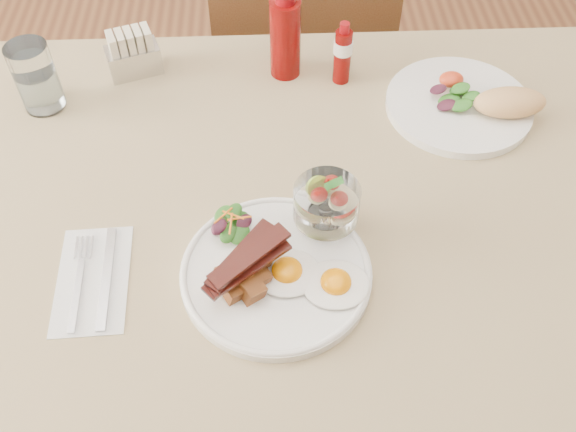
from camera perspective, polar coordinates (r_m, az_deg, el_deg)
name	(u,v)px	position (r m, az deg, el deg)	size (l,w,h in m)	color
table	(323,227)	(1.12, 3.17, -1.02)	(1.33, 0.88, 0.75)	brown
chair_far	(301,57)	(1.69, 1.18, 13.92)	(0.42, 0.42, 0.93)	brown
main_plate	(276,273)	(0.94, -1.07, -5.11)	(0.28, 0.28, 0.02)	white
fried_eggs	(311,277)	(0.92, 2.08, -5.47)	(0.19, 0.13, 0.03)	white
bacon_potato_pile	(246,270)	(0.90, -3.77, -4.84)	(0.13, 0.12, 0.06)	brown
side_salad	(232,225)	(0.97, -5.00, -0.81)	(0.07, 0.07, 0.04)	#1A5316
fruit_cup	(326,203)	(0.94, 3.43, 1.14)	(0.10, 0.10, 0.10)	white
second_plate	(471,103)	(1.22, 15.95, 9.61)	(0.28, 0.27, 0.07)	white
ketchup_bottle	(285,37)	(1.23, -0.25, 15.63)	(0.07, 0.07, 0.17)	#600605
hot_sauce_bottle	(343,54)	(1.22, 4.88, 14.19)	(0.04, 0.04, 0.13)	#600605
sugar_caddy	(133,55)	(1.29, -13.62, 13.76)	(0.11, 0.08, 0.09)	silver
water_glass	(37,81)	(1.25, -21.40, 11.15)	(0.07, 0.07, 0.13)	white
napkin_cutlery	(94,279)	(0.98, -16.89, -5.41)	(0.11, 0.19, 0.01)	white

